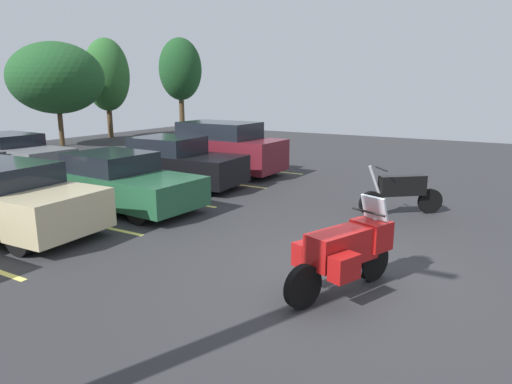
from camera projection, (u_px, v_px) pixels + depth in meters
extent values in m
cube|color=#2D2D30|center=(347.00, 280.00, 7.57)|extent=(44.00, 44.00, 0.10)
cylinder|color=black|center=(373.00, 261.00, 7.39)|extent=(0.64, 0.35, 0.64)
cylinder|color=black|center=(303.00, 287.00, 6.45)|extent=(0.64, 0.35, 0.64)
cube|color=#A51414|center=(342.00, 246.00, 6.82)|extent=(1.26, 0.86, 0.50)
cylinder|color=#B2B2B7|center=(370.00, 239.00, 7.22)|extent=(0.49, 0.25, 1.11)
cylinder|color=black|center=(368.00, 212.00, 7.07)|extent=(0.26, 0.59, 0.04)
cube|color=#A51414|center=(371.00, 234.00, 7.22)|extent=(0.61, 0.66, 0.45)
cube|color=#B2C1CC|center=(375.00, 208.00, 7.16)|extent=(0.31, 0.47, 0.39)
cube|color=#A51414|center=(307.00, 253.00, 6.92)|extent=(0.50, 0.38, 0.36)
cube|color=#A51414|center=(344.00, 267.00, 6.35)|extent=(0.50, 0.38, 0.36)
cylinder|color=black|center=(371.00, 204.00, 11.09)|extent=(0.48, 0.55, 0.61)
cylinder|color=black|center=(430.00, 201.00, 11.34)|extent=(0.48, 0.55, 0.61)
cube|color=black|center=(402.00, 185.00, 11.12)|extent=(0.95, 1.06, 0.49)
cylinder|color=#B2B2B7|center=(377.00, 187.00, 11.02)|extent=(0.37, 0.42, 1.08)
cylinder|color=black|center=(381.00, 169.00, 10.93)|extent=(0.50, 0.43, 0.04)
cube|color=#EAE066|center=(66.00, 219.00, 10.89)|extent=(0.12, 4.91, 0.01)
cube|color=#EAE066|center=(146.00, 196.00, 13.14)|extent=(0.12, 4.91, 0.01)
cube|color=#EAE066|center=(203.00, 180.00, 15.39)|extent=(0.12, 4.91, 0.01)
cube|color=#EAE066|center=(245.00, 168.00, 17.64)|extent=(0.12, 4.91, 0.01)
cube|color=#C1B289|center=(9.00, 204.00, 9.77)|extent=(2.04, 4.38, 0.82)
cylinder|color=black|center=(88.00, 217.00, 9.85)|extent=(0.25, 0.68, 0.67)
cylinder|color=black|center=(20.00, 238.00, 8.47)|extent=(0.25, 0.68, 0.67)
cylinder|color=black|center=(3.00, 201.00, 11.20)|extent=(0.25, 0.68, 0.67)
cube|color=#235638|center=(120.00, 186.00, 11.82)|extent=(2.11, 4.64, 0.71)
cube|color=black|center=(111.00, 162.00, 11.86)|extent=(1.81, 2.04, 0.50)
cylinder|color=black|center=(186.00, 197.00, 11.67)|extent=(0.26, 0.66, 0.65)
cylinder|color=black|center=(139.00, 211.00, 10.40)|extent=(0.26, 0.66, 0.65)
cylinder|color=black|center=(107.00, 183.00, 13.35)|extent=(0.26, 0.66, 0.65)
cylinder|color=black|center=(58.00, 193.00, 12.08)|extent=(0.26, 0.66, 0.65)
cube|color=black|center=(177.00, 167.00, 14.34)|extent=(2.05, 4.35, 0.83)
cube|color=black|center=(168.00, 145.00, 14.33)|extent=(1.78, 2.00, 0.52)
cylinder|color=black|center=(230.00, 176.00, 14.43)|extent=(0.25, 0.64, 0.63)
cylinder|color=black|center=(202.00, 185.00, 13.08)|extent=(0.25, 0.64, 0.63)
cylinder|color=black|center=(157.00, 169.00, 15.73)|extent=(0.25, 0.64, 0.63)
cylinder|color=black|center=(125.00, 177.00, 14.38)|extent=(0.25, 0.64, 0.63)
cube|color=maroon|center=(224.00, 153.00, 16.49)|extent=(1.97, 4.37, 1.07)
cube|color=black|center=(220.00, 130.00, 16.40)|extent=(1.79, 2.71, 0.56)
cylinder|color=black|center=(271.00, 165.00, 16.51)|extent=(0.23, 0.66, 0.65)
cylinder|color=black|center=(246.00, 172.00, 15.15)|extent=(0.23, 0.66, 0.65)
cylinder|color=black|center=(206.00, 158.00, 18.01)|extent=(0.23, 0.66, 0.65)
cylinder|color=black|center=(178.00, 164.00, 16.66)|extent=(0.23, 0.66, 0.65)
cube|color=slate|center=(15.00, 158.00, 16.18)|extent=(1.99, 4.91, 0.82)
cube|color=black|center=(7.00, 140.00, 16.25)|extent=(1.73, 2.23, 0.42)
cylinder|color=black|center=(63.00, 167.00, 15.99)|extent=(0.25, 0.67, 0.66)
cylinder|color=black|center=(21.00, 174.00, 14.75)|extent=(0.25, 0.67, 0.66)
cylinder|color=black|center=(11.00, 159.00, 17.74)|extent=(0.25, 0.67, 0.66)
cylinder|color=#4C3823|center=(182.00, 115.00, 33.71)|extent=(0.38, 0.38, 2.11)
ellipsoid|color=#19421E|center=(180.00, 69.00, 32.98)|extent=(3.06, 3.06, 4.39)
cylinder|color=#4C3823|center=(61.00, 130.00, 24.22)|extent=(0.25, 0.25, 1.69)
ellipsoid|color=#1E4C23|center=(56.00, 78.00, 23.62)|extent=(4.79, 4.79, 3.65)
cylinder|color=#4C3823|center=(110.00, 124.00, 28.30)|extent=(0.32, 0.32, 1.62)
ellipsoid|color=#285B28|center=(107.00, 75.00, 27.63)|extent=(2.70, 2.70, 4.31)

